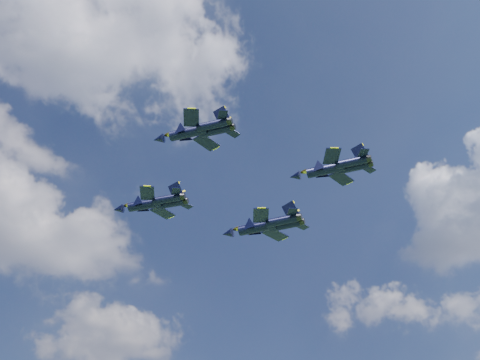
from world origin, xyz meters
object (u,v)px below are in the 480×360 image
jet_left (186,133)px  jet_slot (323,170)px  jet_right (255,228)px  jet_lead (143,205)px

jet_left → jet_slot: (25.43, 2.34, 0.70)m
jet_right → jet_left: bearing=-177.4°
jet_lead → jet_right: 23.53m
jet_lead → jet_slot: 34.22m
jet_left → jet_right: jet_right is taller
jet_lead → jet_right: size_ratio=0.89×
jet_right → jet_slot: 23.54m
jet_slot → jet_left: bearing=136.8°
jet_lead → jet_slot: size_ratio=1.05×
jet_lead → jet_left: size_ratio=1.10×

